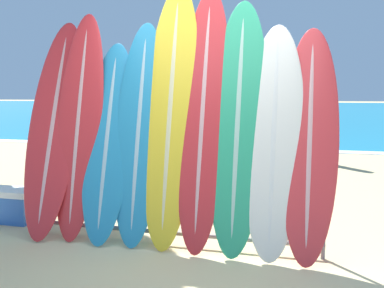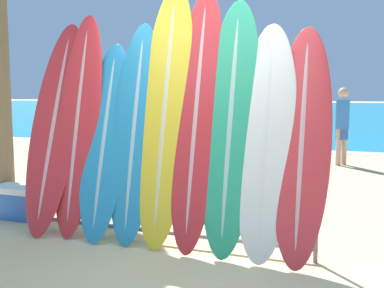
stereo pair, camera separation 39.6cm
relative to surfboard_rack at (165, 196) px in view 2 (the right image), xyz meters
name	(u,v)px [view 2 (the right image)]	position (x,y,z in m)	size (l,w,h in m)	color
ground_plane	(181,259)	(0.31, -0.33, -0.49)	(160.00, 160.00, 0.00)	tan
ocean_water	(338,110)	(0.31, 37.13, -0.49)	(120.00, 60.00, 0.01)	teal
surfboard_rack	(165,196)	(0.00, 0.00, 0.00)	(2.97, 0.04, 0.90)	slate
surfboard_slot_0	(55,126)	(-1.32, 0.05, 0.66)	(0.60, 0.82, 2.30)	red
surfboard_slot_1	(78,124)	(-1.01, 0.04, 0.69)	(0.52, 0.61, 2.36)	red
surfboard_slot_2	(105,141)	(-0.67, 0.01, 0.53)	(0.54, 0.63, 2.04)	teal
surfboard_slot_3	(135,132)	(-0.33, 0.02, 0.63)	(0.52, 0.59, 2.24)	teal
surfboard_slot_4	(165,114)	(-0.01, 0.06, 0.82)	(0.56, 0.69, 2.62)	yellow
surfboard_slot_5	(197,117)	(0.32, 0.06, 0.79)	(0.50, 0.73, 2.56)	red
surfboard_slot_6	(231,126)	(0.66, 0.04, 0.72)	(0.55, 0.68, 2.42)	#289E70
surfboard_slot_7	(266,140)	(1.00, 0.01, 0.59)	(0.55, 0.63, 2.17)	silver
surfboard_slot_8	(302,144)	(1.32, 0.02, 0.57)	(0.51, 0.68, 2.13)	red
person_near_water	(186,128)	(-1.01, 3.24, 0.41)	(0.25, 0.28, 1.66)	#A87A5B
person_mid_beach	(342,123)	(1.51, 5.81, 0.39)	(0.27, 0.27, 1.62)	tan
cooler_box	(18,202)	(-2.07, 0.28, -0.30)	(0.60, 0.36, 0.39)	#2D60B7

